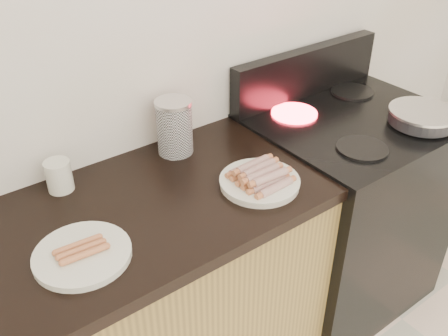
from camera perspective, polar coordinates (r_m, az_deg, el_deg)
wall_back at (r=1.63m, az=-11.11°, el=14.45°), size 4.00×0.04×2.60m
stove at (r=2.25m, az=13.27°, el=-4.81°), size 0.76×0.65×0.91m
stove_panel at (r=2.14m, az=9.41°, el=10.78°), size 0.76×0.06×0.20m
burner_near_left at (r=1.80m, az=15.52°, el=2.18°), size 0.18×0.18×0.01m
burner_near_right at (r=2.06m, az=21.57°, el=5.00°), size 0.18×0.18×0.01m
burner_far_left at (r=1.99m, az=8.03°, el=6.22°), size 0.18×0.18×0.01m
burner_far_right at (r=2.23m, az=14.43°, el=8.44°), size 0.18×0.18×0.01m
frying_pan at (r=2.02m, az=21.84°, el=5.47°), size 0.25×0.44×0.05m
main_plate at (r=1.57m, az=4.08°, el=-1.71°), size 0.33×0.33×0.02m
side_plate at (r=1.36m, az=-15.88°, el=-9.50°), size 0.28×0.28×0.02m
hotdog_pile at (r=1.56m, az=4.13°, el=-0.78°), size 0.12×0.17×0.05m
plain_sausages at (r=1.35m, az=-15.99°, el=-8.93°), size 0.12×0.07×0.02m
canister at (r=1.71m, az=-5.69°, el=4.71°), size 0.13×0.13×0.19m
mug at (r=1.61m, az=-18.34°, el=-0.86°), size 0.10×0.10×0.10m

